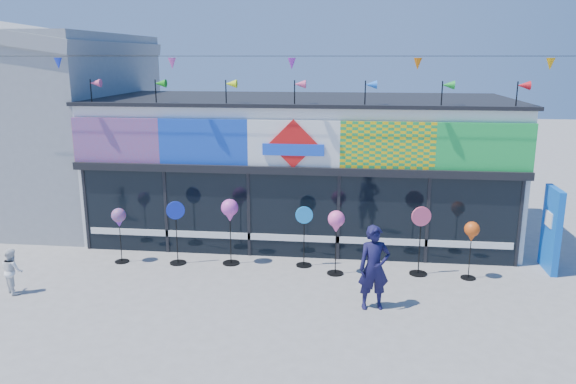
% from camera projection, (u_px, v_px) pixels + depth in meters
% --- Properties ---
extents(ground, '(80.00, 80.00, 0.00)m').
position_uv_depth(ground, '(276.00, 312.00, 11.92)').
color(ground, gray).
rests_on(ground, ground).
extents(kite_shop, '(16.00, 5.70, 5.31)m').
position_uv_depth(kite_shop, '(302.00, 165.00, 17.17)').
color(kite_shop, white).
rests_on(kite_shop, ground).
extents(neighbour_building, '(8.18, 7.20, 6.87)m').
position_uv_depth(neighbour_building, '(13.00, 119.00, 19.07)').
color(neighbour_building, '#929496').
rests_on(neighbour_building, ground).
extents(blue_sign, '(0.19, 1.07, 2.14)m').
position_uv_depth(blue_sign, '(551.00, 229.00, 14.06)').
color(blue_sign, blue).
rests_on(blue_sign, ground).
extents(spinner_0, '(0.37, 0.37, 1.47)m').
position_uv_depth(spinner_0, '(119.00, 219.00, 14.56)').
color(spinner_0, black).
rests_on(spinner_0, ground).
extents(spinner_1, '(0.46, 0.43, 1.68)m').
position_uv_depth(spinner_1, '(176.00, 231.00, 14.53)').
color(spinner_1, black).
rests_on(spinner_1, ground).
extents(spinner_2, '(0.44, 0.44, 1.74)m').
position_uv_depth(spinner_2, '(230.00, 212.00, 14.39)').
color(spinner_2, black).
rests_on(spinner_2, ground).
extents(spinner_3, '(0.45, 0.41, 1.59)m').
position_uv_depth(spinner_3, '(304.00, 235.00, 14.37)').
color(spinner_3, black).
rests_on(spinner_3, ground).
extents(spinner_4, '(0.41, 0.41, 1.64)m').
position_uv_depth(spinner_4, '(336.00, 224.00, 13.72)').
color(spinner_4, black).
rests_on(spinner_4, ground).
extents(spinner_5, '(0.49, 0.44, 1.75)m').
position_uv_depth(spinner_5, '(420.00, 239.00, 13.79)').
color(spinner_5, black).
rests_on(spinner_5, ground).
extents(spinner_6, '(0.37, 0.37, 1.44)m').
position_uv_depth(spinner_6, '(472.00, 233.00, 13.47)').
color(spinner_6, black).
rests_on(spinner_6, ground).
extents(adult_man, '(0.75, 0.57, 1.84)m').
position_uv_depth(adult_man, '(374.00, 268.00, 11.92)').
color(adult_man, '#131238').
rests_on(adult_man, ground).
extents(child, '(0.59, 0.56, 1.06)m').
position_uv_depth(child, '(12.00, 271.00, 12.81)').
color(child, white).
rests_on(child, ground).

